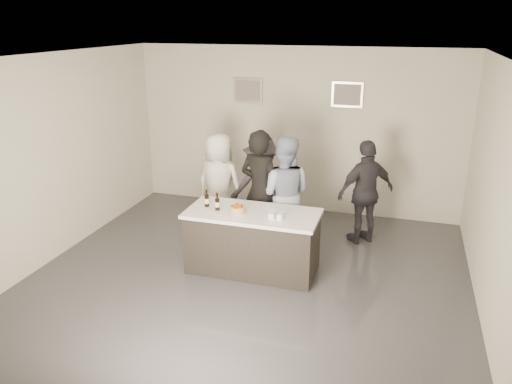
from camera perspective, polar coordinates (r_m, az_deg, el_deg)
floor at (r=7.01m, az=-1.21°, el=-10.21°), size 6.00×6.00×0.00m
ceiling at (r=6.12m, az=-1.41°, el=15.04°), size 6.00×6.00×0.00m
wall_back at (r=9.21m, az=4.56°, el=6.98°), size 6.00×0.04×3.00m
wall_front at (r=3.91m, az=-15.38°, el=-11.43°), size 6.00×0.04×3.00m
wall_left at (r=7.85m, az=-22.64°, el=3.36°), size 0.04×6.00×3.00m
wall_right at (r=6.21m, az=26.02°, el=-1.06°), size 0.04×6.00×3.00m
picture_left at (r=9.29m, az=-0.90°, el=11.53°), size 0.54×0.04×0.44m
picture_right at (r=8.92m, az=10.39°, el=10.90°), size 0.54×0.04×0.44m
bar_counter at (r=7.12m, az=-0.39°, el=-5.66°), size 1.86×0.86×0.90m
cake at (r=6.90m, az=-2.13°, el=-2.10°), size 0.21×0.21×0.08m
beer_bottle_a at (r=7.13m, az=-5.66°, el=-0.67°), size 0.07×0.07×0.26m
beer_bottle_b at (r=6.99m, az=-4.45°, el=-1.06°), size 0.07×0.07×0.26m
tumbler_cluster at (r=6.74m, az=2.37°, el=-2.63°), size 0.19×0.19×0.08m
candles at (r=6.78m, az=-3.16°, el=-2.84°), size 0.24×0.08×0.01m
person_main_black at (r=7.59m, az=0.48°, el=0.09°), size 0.81×0.66×1.91m
person_main_blue at (r=7.65m, az=3.15°, el=-0.20°), size 0.93×0.75×1.81m
person_guest_left at (r=8.32m, az=-4.20°, el=0.96°), size 0.90×0.67×1.69m
person_guest_right at (r=8.08m, az=12.44°, el=-0.03°), size 1.03×0.94×1.69m
person_guest_back at (r=8.23m, az=0.66°, el=0.65°), size 1.21×0.93×1.64m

